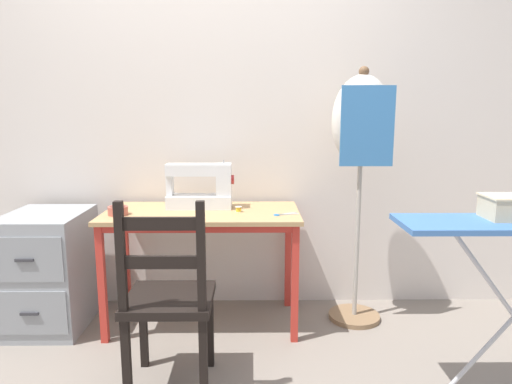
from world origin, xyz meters
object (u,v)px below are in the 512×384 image
thread_spool_near_machine (239,209)px  storage_box (510,207)px  sewing_machine (203,187)px  dress_form (362,134)px  filing_cabinet (49,270)px  wooden_chair (169,300)px  scissors (282,214)px  fabric_bowl (118,210)px

thread_spool_near_machine → storage_box: size_ratio=0.19×
sewing_machine → dress_form: 1.01m
filing_cabinet → dress_form: 2.05m
wooden_chair → dress_form: 1.45m
sewing_machine → dress_form: size_ratio=0.26×
scissors → dress_form: (0.47, 0.14, 0.45)m
scissors → thread_spool_near_machine: size_ratio=3.71×
sewing_machine → wooden_chair: sewing_machine is taller
scissors → dress_form: dress_form is taller
sewing_machine → thread_spool_near_machine: (0.22, -0.12, -0.11)m
sewing_machine → fabric_bowl: bearing=-158.2°
scissors → filing_cabinet: (-1.41, 0.09, -0.36)m
sewing_machine → fabric_bowl: (-0.47, -0.19, -0.10)m
scissors → storage_box: bearing=-34.9°
thread_spool_near_machine → storage_box: storage_box is taller
thread_spool_near_machine → wooden_chair: 0.78m
fabric_bowl → thread_spool_near_machine: bearing=5.6°
sewing_machine → filing_cabinet: 1.06m
sewing_machine → filing_cabinet: bearing=-173.2°
fabric_bowl → scissors: 0.95m
scissors → wooden_chair: size_ratio=0.16×
thread_spool_near_machine → dress_form: bearing=5.0°
thread_spool_near_machine → storage_box: 1.41m
dress_form → filing_cabinet: bearing=-178.3°
dress_form → storage_box: (0.46, -0.80, -0.27)m
fabric_bowl → dress_form: dress_form is taller
filing_cabinet → storage_box: storage_box is taller
thread_spool_near_machine → sewing_machine: bearing=151.5°
sewing_machine → wooden_chair: bearing=-96.2°
sewing_machine → filing_cabinet: sewing_machine is taller
dress_form → thread_spool_near_machine: bearing=-175.0°
sewing_machine → fabric_bowl: sewing_machine is taller
fabric_bowl → sewing_machine: bearing=21.8°
scissors → thread_spool_near_machine: thread_spool_near_machine is taller
thread_spool_near_machine → wooden_chair: wooden_chair is taller
storage_box → dress_form: bearing=120.1°
fabric_bowl → storage_box: storage_box is taller
thread_spool_near_machine → filing_cabinet: size_ratio=0.06×
sewing_machine → storage_box: bearing=-31.2°
wooden_chair → storage_box: storage_box is taller
sewing_machine → thread_spool_near_machine: sewing_machine is taller
sewing_machine → fabric_bowl: 0.52m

